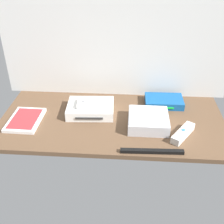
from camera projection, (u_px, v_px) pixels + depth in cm
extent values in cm
cube|color=brown|center=(112.00, 121.00, 126.60)|extent=(100.00, 48.00, 2.00)
cube|color=silver|center=(116.00, 32.00, 129.86)|extent=(110.00, 1.20, 64.00)
cube|color=white|center=(91.00, 109.00, 129.87)|extent=(21.87, 17.16, 4.40)
cube|color=#2D2D2D|center=(89.00, 118.00, 122.92)|extent=(12.01, 1.28, 0.80)
cube|color=silver|center=(148.00, 121.00, 120.81)|extent=(17.09, 17.09, 5.00)
cube|color=silver|center=(149.00, 116.00, 119.40)|extent=(16.41, 16.41, 0.30)
cube|color=white|center=(25.00, 120.00, 124.59)|extent=(13.94, 19.24, 1.40)
cube|color=#B72D33|center=(25.00, 118.00, 124.17)|extent=(11.44, 16.54, 0.16)
cube|color=#145193|center=(164.00, 101.00, 136.52)|extent=(18.20, 12.30, 3.40)
cube|color=#19D833|center=(165.00, 108.00, 131.28)|extent=(8.01, 0.53, 0.60)
cube|color=white|center=(183.00, 133.00, 114.81)|extent=(11.27, 14.28, 3.00)
cylinder|color=#387FDB|center=(184.00, 130.00, 113.91)|extent=(1.40, 1.40, 0.40)
cube|color=white|center=(93.00, 103.00, 127.72)|extent=(15.04, 9.22, 2.00)
cylinder|color=#99999E|center=(84.00, 101.00, 127.03)|extent=(2.17, 2.17, 0.40)
cube|color=black|center=(152.00, 151.00, 106.46)|extent=(24.05, 2.63, 1.40)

